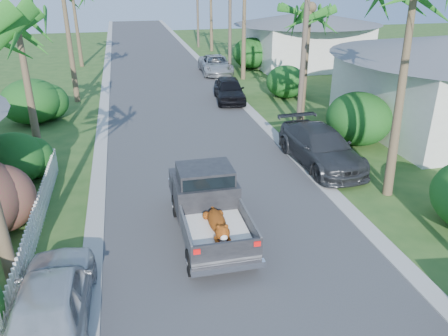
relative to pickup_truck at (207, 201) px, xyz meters
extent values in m
cube|color=#38383A|center=(0.72, 20.05, -1.00)|extent=(8.00, 100.00, 0.02)
cube|color=#A5A39E|center=(-3.58, 20.05, -0.98)|extent=(0.60, 100.00, 0.06)
cube|color=#A5A39E|center=(5.02, 20.05, -0.98)|extent=(0.60, 100.00, 0.06)
cylinder|color=black|center=(-0.85, -2.21, -0.63)|extent=(0.28, 0.76, 0.76)
cylinder|color=black|center=(0.85, -2.21, -0.63)|extent=(0.28, 0.76, 0.76)
cylinder|color=black|center=(-0.85, 1.04, -0.63)|extent=(0.28, 0.76, 0.76)
cylinder|color=black|center=(0.85, 1.04, -0.63)|extent=(0.28, 0.76, 0.76)
cube|color=slate|center=(0.00, -1.56, -0.39)|extent=(1.90, 2.40, 0.24)
cube|color=slate|center=(-0.92, -1.56, -0.01)|extent=(0.06, 2.40, 0.55)
cube|color=slate|center=(0.92, -1.56, -0.01)|extent=(0.06, 2.40, 0.55)
cube|color=black|center=(0.00, -2.73, -0.03)|extent=(1.92, 0.08, 0.52)
cube|color=silver|center=(0.00, -2.89, -0.46)|extent=(1.98, 0.18, 0.18)
cube|color=red|center=(-0.80, -2.78, 0.09)|extent=(0.18, 0.05, 0.14)
cube|color=red|center=(0.80, -2.78, 0.09)|extent=(0.18, 0.05, 0.14)
cube|color=black|center=(0.00, 0.29, 0.04)|extent=(1.94, 1.65, 1.10)
cube|color=black|center=(0.00, 0.29, 0.77)|extent=(1.70, 1.35, 0.55)
cube|color=black|center=(0.00, -0.38, 0.74)|extent=(1.60, 0.05, 0.45)
cube|color=black|center=(0.00, 1.54, -0.11)|extent=(1.94, 1.20, 0.80)
cube|color=white|center=(0.00, -1.56, -0.19)|extent=(1.70, 2.10, 0.16)
ellipsoid|color=#DE5C12|center=(0.00, -1.46, 0.11)|extent=(0.48, 1.25, 0.43)
sphere|color=#DE5C12|center=(0.00, -2.21, 0.19)|extent=(0.40, 0.40, 0.40)
ellipsoid|color=white|center=(0.00, -1.46, 0.01)|extent=(0.32, 0.86, 0.18)
imported|color=#2D2F32|center=(5.72, 4.07, -0.23)|extent=(2.46, 5.49, 1.56)
imported|color=black|center=(4.32, 14.93, -0.26)|extent=(2.26, 4.56, 1.50)
imported|color=#AAACB1|center=(5.24, 23.49, -0.29)|extent=(2.64, 5.30, 1.44)
imported|color=#BABEC2|center=(-4.28, -3.35, -0.27)|extent=(1.85, 4.37, 1.47)
cone|color=brown|center=(-6.08, 7.05, 2.09)|extent=(0.36, 0.61, 6.21)
cone|color=brown|center=(-5.28, 17.05, 2.99)|extent=(0.36, 0.36, 8.00)
cone|color=brown|center=(-5.78, 29.05, 2.24)|extent=(0.36, 0.75, 6.51)
cone|color=brown|center=(7.02, 1.05, 2.74)|extent=(0.36, 0.73, 7.51)
cone|color=brown|center=(7.32, 10.05, 1.99)|extent=(0.36, 0.54, 6.01)
cone|color=brown|center=(6.92, 21.05, 3.09)|extent=(0.36, 0.36, 8.20)
cone|color=brown|center=(7.22, 35.05, 2.39)|extent=(0.36, 0.63, 6.81)
ellipsoid|color=#144719|center=(-6.68, 5.05, -0.01)|extent=(2.40, 2.64, 2.00)
ellipsoid|color=#144719|center=(-7.28, 13.05, 0.19)|extent=(3.20, 3.52, 2.40)
ellipsoid|color=#144719|center=(8.52, 6.05, 0.24)|extent=(3.00, 3.30, 2.50)
ellipsoid|color=#144719|center=(8.22, 15.05, 0.04)|extent=(2.60, 2.86, 2.10)
ellipsoid|color=#144719|center=(8.72, 25.05, 0.29)|extent=(3.20, 3.52, 2.60)
cube|color=white|center=(-5.28, 0.55, -0.51)|extent=(0.10, 11.00, 1.00)
cube|color=silver|center=(13.72, 7.05, 0.89)|extent=(8.00, 9.00, 3.80)
cube|color=silver|center=(13.72, 25.05, 0.79)|extent=(9.00, 8.00, 3.60)
cone|color=#595B60|center=(13.72, 25.05, 3.09)|extent=(6.48, 6.48, 1.00)
cylinder|color=brown|center=(6.32, 8.05, 3.49)|extent=(0.26, 0.26, 9.00)
cylinder|color=brown|center=(6.32, 23.05, 3.49)|extent=(0.26, 0.26, 9.00)
cylinder|color=brown|center=(6.32, 38.05, 3.49)|extent=(0.26, 0.26, 9.00)
camera|label=1|loc=(-2.20, -11.95, 6.54)|focal=35.00mm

